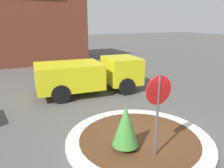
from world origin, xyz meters
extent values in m
plane|color=#514F4C|center=(0.00, 0.00, 0.00)|extent=(120.00, 120.00, 0.00)
cylinder|color=beige|center=(0.00, 0.00, 0.07)|extent=(4.87, 4.87, 0.14)
cylinder|color=#4C2D19|center=(0.00, 0.00, 0.07)|extent=(3.99, 3.99, 0.14)
cylinder|color=#4C4C51|center=(-0.13, -1.04, 1.27)|extent=(0.07, 0.07, 2.54)
cylinder|color=#B71414|center=(-0.13, -1.04, 2.12)|extent=(0.82, 0.03, 0.82)
cylinder|color=brown|center=(-0.74, -0.37, 0.21)|extent=(0.08, 0.08, 0.15)
cone|color=#3D7F33|center=(-0.74, -0.37, 0.92)|extent=(0.81, 0.81, 1.27)
cube|color=gold|center=(2.37, 5.46, 1.16)|extent=(2.03, 2.42, 1.48)
cube|color=gold|center=(-0.70, 5.75, 1.09)|extent=(3.64, 2.69, 1.32)
cube|color=black|center=(3.01, 5.39, 1.42)|extent=(0.23, 2.01, 0.52)
cylinder|color=black|center=(2.30, 6.56, 0.47)|extent=(0.96, 0.35, 0.94)
cylinder|color=black|center=(2.09, 4.38, 0.47)|extent=(0.96, 0.35, 0.94)
cylinder|color=black|center=(-1.22, 6.90, 0.47)|extent=(0.96, 0.35, 0.94)
cylinder|color=black|center=(-1.43, 4.72, 0.47)|extent=(0.96, 0.35, 0.94)
cube|color=brown|center=(-2.79, 17.83, 3.48)|extent=(13.34, 6.00, 6.96)
camera|label=1|loc=(-3.75, -5.44, 3.88)|focal=35.00mm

